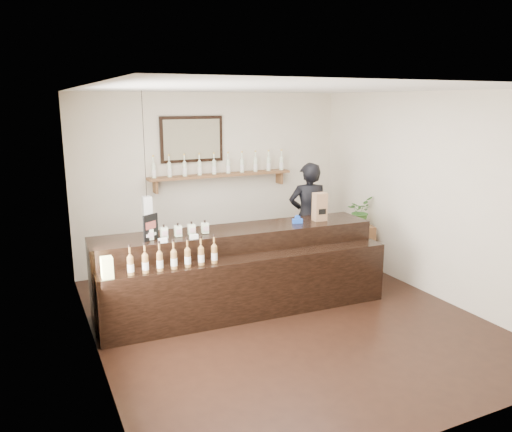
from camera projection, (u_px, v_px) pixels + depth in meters
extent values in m
plane|color=black|center=(284.00, 318.00, 6.27)|extent=(5.00, 5.00, 0.00)
plane|color=beige|center=(213.00, 180.00, 8.16)|extent=(4.50, 0.00, 4.50)
plane|color=beige|center=(445.00, 273.00, 3.75)|extent=(4.50, 0.00, 4.50)
plane|color=beige|center=(90.00, 230.00, 5.02)|extent=(0.00, 5.00, 5.00)
plane|color=beige|center=(429.00, 195.00, 6.89)|extent=(0.00, 5.00, 5.00)
plane|color=white|center=(288.00, 89.00, 5.64)|extent=(5.00, 5.00, 0.00)
cube|color=brown|center=(221.00, 175.00, 8.07)|extent=(2.40, 0.25, 0.04)
cube|color=brown|center=(155.00, 187.00, 7.67)|extent=(0.04, 0.20, 0.20)
cube|color=brown|center=(279.00, 178.00, 8.57)|extent=(0.04, 0.20, 0.20)
cube|color=black|center=(192.00, 139.00, 7.84)|extent=(1.02, 0.04, 0.72)
cube|color=#4C4431|center=(192.00, 139.00, 7.81)|extent=(0.92, 0.01, 0.62)
cube|color=white|center=(147.00, 206.00, 6.86)|extent=(0.12, 0.12, 0.28)
cylinder|color=black|center=(144.00, 145.00, 6.67)|extent=(0.01, 0.01, 1.41)
cylinder|color=silver|center=(154.00, 171.00, 7.58)|extent=(0.07, 0.07, 0.20)
cone|color=silver|center=(153.00, 163.00, 7.55)|extent=(0.07, 0.07, 0.05)
cylinder|color=silver|center=(153.00, 159.00, 7.54)|extent=(0.02, 0.02, 0.07)
cylinder|color=gold|center=(153.00, 156.00, 7.53)|extent=(0.03, 0.03, 0.02)
cylinder|color=white|center=(154.00, 173.00, 7.58)|extent=(0.07, 0.07, 0.09)
cylinder|color=silver|center=(169.00, 170.00, 7.68)|extent=(0.07, 0.07, 0.20)
cone|color=silver|center=(169.00, 162.00, 7.65)|extent=(0.07, 0.07, 0.05)
cylinder|color=silver|center=(169.00, 158.00, 7.64)|extent=(0.02, 0.02, 0.07)
cylinder|color=gold|center=(169.00, 155.00, 7.63)|extent=(0.03, 0.03, 0.02)
cylinder|color=white|center=(169.00, 172.00, 7.69)|extent=(0.07, 0.07, 0.09)
cylinder|color=silver|center=(185.00, 170.00, 7.78)|extent=(0.07, 0.07, 0.20)
cone|color=silver|center=(184.00, 161.00, 7.76)|extent=(0.07, 0.07, 0.05)
cylinder|color=silver|center=(184.00, 158.00, 7.74)|extent=(0.02, 0.02, 0.07)
cylinder|color=gold|center=(184.00, 155.00, 7.73)|extent=(0.03, 0.03, 0.02)
cylinder|color=white|center=(185.00, 171.00, 7.79)|extent=(0.07, 0.07, 0.09)
cylinder|color=silver|center=(200.00, 169.00, 7.89)|extent=(0.07, 0.07, 0.20)
cone|color=silver|center=(199.00, 161.00, 7.86)|extent=(0.07, 0.07, 0.05)
cylinder|color=silver|center=(199.00, 157.00, 7.84)|extent=(0.02, 0.02, 0.07)
cylinder|color=gold|center=(199.00, 154.00, 7.83)|extent=(0.03, 0.03, 0.02)
cylinder|color=white|center=(200.00, 170.00, 7.89)|extent=(0.07, 0.07, 0.09)
cylinder|color=silver|center=(214.00, 168.00, 7.99)|extent=(0.07, 0.07, 0.20)
cone|color=silver|center=(214.00, 160.00, 7.96)|extent=(0.07, 0.07, 0.05)
cylinder|color=silver|center=(214.00, 156.00, 7.95)|extent=(0.02, 0.02, 0.07)
cylinder|color=gold|center=(214.00, 153.00, 7.93)|extent=(0.03, 0.03, 0.02)
cylinder|color=white|center=(214.00, 169.00, 7.99)|extent=(0.07, 0.07, 0.09)
cylinder|color=silver|center=(228.00, 167.00, 8.09)|extent=(0.07, 0.07, 0.20)
cone|color=silver|center=(228.00, 159.00, 8.06)|extent=(0.07, 0.07, 0.05)
cylinder|color=silver|center=(228.00, 155.00, 8.05)|extent=(0.02, 0.02, 0.07)
cylinder|color=gold|center=(228.00, 153.00, 8.04)|extent=(0.03, 0.03, 0.02)
cylinder|color=white|center=(228.00, 168.00, 8.09)|extent=(0.07, 0.07, 0.09)
cylinder|color=silver|center=(242.00, 166.00, 8.19)|extent=(0.07, 0.07, 0.20)
cone|color=silver|center=(242.00, 158.00, 8.16)|extent=(0.07, 0.07, 0.05)
cylinder|color=silver|center=(242.00, 155.00, 8.15)|extent=(0.02, 0.02, 0.07)
cylinder|color=gold|center=(242.00, 152.00, 8.14)|extent=(0.03, 0.03, 0.02)
cylinder|color=white|center=(242.00, 167.00, 8.20)|extent=(0.07, 0.07, 0.09)
cylinder|color=silver|center=(255.00, 165.00, 8.29)|extent=(0.07, 0.07, 0.20)
cone|color=silver|center=(255.00, 158.00, 8.26)|extent=(0.07, 0.07, 0.05)
cylinder|color=silver|center=(255.00, 154.00, 8.25)|extent=(0.02, 0.02, 0.07)
cylinder|color=gold|center=(255.00, 151.00, 8.24)|extent=(0.03, 0.03, 0.02)
cylinder|color=white|center=(255.00, 167.00, 8.30)|extent=(0.07, 0.07, 0.09)
cylinder|color=silver|center=(269.00, 165.00, 8.39)|extent=(0.07, 0.07, 0.20)
cone|color=silver|center=(269.00, 157.00, 8.37)|extent=(0.07, 0.07, 0.05)
cylinder|color=silver|center=(269.00, 153.00, 8.35)|extent=(0.02, 0.02, 0.07)
cylinder|color=gold|center=(269.00, 151.00, 8.34)|extent=(0.03, 0.03, 0.02)
cylinder|color=white|center=(268.00, 166.00, 8.40)|extent=(0.07, 0.07, 0.09)
cylinder|color=silver|center=(281.00, 164.00, 8.50)|extent=(0.07, 0.07, 0.20)
cone|color=silver|center=(281.00, 156.00, 8.47)|extent=(0.07, 0.07, 0.05)
cylinder|color=silver|center=(281.00, 153.00, 8.45)|extent=(0.02, 0.02, 0.07)
cylinder|color=gold|center=(281.00, 150.00, 8.44)|extent=(0.03, 0.03, 0.02)
cylinder|color=white|center=(281.00, 165.00, 8.50)|extent=(0.07, 0.07, 0.09)
cube|color=black|center=(236.00, 266.00, 6.63)|extent=(3.74, 0.82, 1.04)
cube|color=black|center=(252.00, 288.00, 6.22)|extent=(3.73, 0.49, 0.79)
cube|color=white|center=(163.00, 240.00, 5.86)|extent=(0.10, 0.04, 0.05)
cube|color=white|center=(194.00, 237.00, 6.02)|extent=(0.10, 0.04, 0.05)
cube|color=#E0E68D|center=(107.00, 273.00, 5.40)|extent=(0.12, 0.12, 0.12)
cube|color=#E0E68D|center=(107.00, 262.00, 5.37)|extent=(0.12, 0.12, 0.12)
cube|color=silver|center=(150.00, 234.00, 5.97)|extent=(0.08, 0.08, 0.13)
cube|color=#D0A2A6|center=(151.00, 235.00, 5.92)|extent=(0.07, 0.00, 0.06)
cylinder|color=black|center=(149.00, 227.00, 5.95)|extent=(0.02, 0.02, 0.03)
cube|color=silver|center=(164.00, 233.00, 6.04)|extent=(0.08, 0.08, 0.13)
cube|color=#D0A2A6|center=(165.00, 234.00, 6.00)|extent=(0.07, 0.00, 0.06)
cylinder|color=black|center=(164.00, 226.00, 6.02)|extent=(0.02, 0.02, 0.03)
cube|color=silver|center=(178.00, 231.00, 6.11)|extent=(0.08, 0.08, 0.13)
cube|color=#D0A2A6|center=(179.00, 232.00, 6.07)|extent=(0.07, 0.00, 0.06)
cylinder|color=black|center=(178.00, 224.00, 6.09)|extent=(0.02, 0.02, 0.03)
cube|color=silver|center=(192.00, 229.00, 6.19)|extent=(0.08, 0.08, 0.13)
cube|color=#D0A2A6|center=(193.00, 230.00, 6.14)|extent=(0.07, 0.00, 0.06)
cylinder|color=black|center=(191.00, 223.00, 6.17)|extent=(0.02, 0.02, 0.03)
cube|color=silver|center=(205.00, 228.00, 6.26)|extent=(0.08, 0.08, 0.13)
cube|color=#D0A2A6|center=(206.00, 229.00, 6.21)|extent=(0.07, 0.00, 0.06)
cylinder|color=black|center=(205.00, 221.00, 6.24)|extent=(0.02, 0.02, 0.03)
cylinder|color=olive|center=(131.00, 266.00, 5.49)|extent=(0.07, 0.07, 0.20)
cone|color=olive|center=(130.00, 255.00, 5.47)|extent=(0.07, 0.07, 0.05)
cylinder|color=olive|center=(130.00, 250.00, 5.45)|extent=(0.02, 0.02, 0.07)
cylinder|color=black|center=(129.00, 246.00, 5.44)|extent=(0.03, 0.03, 0.02)
cylinder|color=white|center=(131.00, 268.00, 5.50)|extent=(0.07, 0.07, 0.09)
cylinder|color=olive|center=(145.00, 264.00, 5.56)|extent=(0.07, 0.07, 0.20)
cone|color=olive|center=(145.00, 253.00, 5.53)|extent=(0.07, 0.07, 0.05)
cylinder|color=olive|center=(145.00, 248.00, 5.52)|extent=(0.02, 0.02, 0.07)
cylinder|color=black|center=(144.00, 244.00, 5.51)|extent=(0.03, 0.03, 0.02)
cylinder|color=white|center=(145.00, 266.00, 5.57)|extent=(0.07, 0.07, 0.09)
cylinder|color=olive|center=(160.00, 262.00, 5.63)|extent=(0.07, 0.07, 0.20)
cone|color=olive|center=(159.00, 251.00, 5.60)|extent=(0.07, 0.07, 0.05)
cylinder|color=olive|center=(159.00, 246.00, 5.59)|extent=(0.02, 0.02, 0.07)
cylinder|color=black|center=(159.00, 242.00, 5.58)|extent=(0.03, 0.03, 0.02)
cylinder|color=white|center=(160.00, 264.00, 5.64)|extent=(0.07, 0.07, 0.09)
cylinder|color=olive|center=(174.00, 260.00, 5.70)|extent=(0.07, 0.07, 0.20)
cone|color=olive|center=(174.00, 250.00, 5.67)|extent=(0.07, 0.07, 0.05)
cylinder|color=olive|center=(173.00, 244.00, 5.66)|extent=(0.02, 0.02, 0.07)
cylinder|color=black|center=(173.00, 240.00, 5.65)|extent=(0.03, 0.03, 0.02)
cylinder|color=white|center=(174.00, 262.00, 5.70)|extent=(0.07, 0.07, 0.09)
cylinder|color=olive|center=(188.00, 258.00, 5.77)|extent=(0.07, 0.07, 0.20)
cone|color=olive|center=(187.00, 248.00, 5.74)|extent=(0.07, 0.07, 0.05)
cylinder|color=olive|center=(187.00, 243.00, 5.73)|extent=(0.02, 0.02, 0.07)
cylinder|color=black|center=(187.00, 239.00, 5.72)|extent=(0.03, 0.03, 0.02)
cylinder|color=white|center=(188.00, 260.00, 5.77)|extent=(0.07, 0.07, 0.09)
cylinder|color=olive|center=(201.00, 256.00, 5.84)|extent=(0.07, 0.07, 0.20)
cone|color=olive|center=(201.00, 246.00, 5.81)|extent=(0.07, 0.07, 0.05)
cylinder|color=olive|center=(201.00, 241.00, 5.79)|extent=(0.02, 0.02, 0.07)
cylinder|color=black|center=(201.00, 237.00, 5.78)|extent=(0.03, 0.03, 0.02)
cylinder|color=white|center=(201.00, 258.00, 5.84)|extent=(0.07, 0.07, 0.09)
cylinder|color=olive|center=(214.00, 255.00, 5.90)|extent=(0.07, 0.07, 0.20)
cone|color=olive|center=(214.00, 244.00, 5.88)|extent=(0.07, 0.07, 0.05)
cylinder|color=olive|center=(214.00, 239.00, 5.86)|extent=(0.02, 0.02, 0.07)
cylinder|color=black|center=(214.00, 236.00, 5.85)|extent=(0.03, 0.03, 0.02)
cylinder|color=white|center=(214.00, 256.00, 5.91)|extent=(0.07, 0.07, 0.09)
cube|color=black|center=(151.00, 227.00, 5.94)|extent=(0.20, 0.13, 0.32)
cube|color=brown|center=(151.00, 225.00, 5.92)|extent=(0.14, 0.09, 0.09)
cube|color=white|center=(151.00, 235.00, 5.95)|extent=(0.14, 0.09, 0.04)
cube|color=#8B6143|center=(320.00, 207.00, 6.91)|extent=(0.19, 0.14, 0.39)
cube|color=black|center=(322.00, 212.00, 6.86)|extent=(0.11, 0.01, 0.08)
cube|color=blue|center=(297.00, 221.00, 6.79)|extent=(0.14, 0.08, 0.06)
cylinder|color=blue|center=(297.00, 218.00, 6.78)|extent=(0.08, 0.04, 0.07)
cube|color=brown|center=(358.00, 246.00, 8.08)|extent=(0.47, 0.57, 0.73)
imported|color=#3C712D|center=(360.00, 211.00, 7.95)|extent=(0.53, 0.52, 0.45)
imported|color=black|center=(308.00, 210.00, 7.94)|extent=(0.81, 0.65, 1.96)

